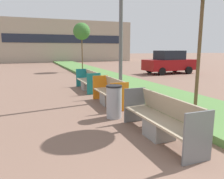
% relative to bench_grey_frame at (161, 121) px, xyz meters
% --- Properties ---
extents(planter_grass_strip, '(2.80, 120.00, 0.18)m').
position_rel_bench_grey_frame_xyz_m(planter_grass_strip, '(2.26, 8.36, -0.29)').
color(planter_grass_strip, '#568442').
rests_on(planter_grass_strip, ground).
extents(building_backdrop, '(21.12, 6.75, 6.32)m').
position_rel_bench_grey_frame_xyz_m(building_backdrop, '(3.06, 33.23, 2.78)').
color(building_backdrop, tan).
rests_on(building_backdrop, ground).
extents(bench_grey_frame, '(0.65, 2.45, 0.94)m').
position_rel_bench_grey_frame_xyz_m(bench_grey_frame, '(0.00, 0.00, 0.00)').
color(bench_grey_frame, gray).
rests_on(bench_grey_frame, ground).
extents(bench_orange_frame, '(0.65, 2.01, 0.94)m').
position_rel_bench_grey_frame_xyz_m(bench_orange_frame, '(-0.01, 3.25, -0.01)').
color(bench_orange_frame, gray).
rests_on(bench_orange_frame, ground).
extents(bench_teal_frame, '(0.65, 2.31, 0.94)m').
position_rel_bench_grey_frame_xyz_m(bench_teal_frame, '(-0.00, 6.30, -0.00)').
color(bench_teal_frame, gray).
rests_on(bench_teal_frame, ground).
extents(litter_bin, '(0.46, 0.46, 0.96)m').
position_rel_bench_grey_frame_xyz_m(litter_bin, '(-0.44, 1.73, 0.10)').
color(litter_bin, '#9EA0A5').
rests_on(litter_bin, ground).
extents(sapling_tree_far, '(1.48, 1.48, 4.24)m').
position_rel_bench_grey_frame_xyz_m(sapling_tree_far, '(1.87, 15.28, 3.10)').
color(sapling_tree_far, brown).
rests_on(sapling_tree_far, ground).
extents(parked_car_distant, '(4.29, 2.00, 1.86)m').
position_rel_bench_grey_frame_xyz_m(parked_car_distant, '(8.04, 10.98, 0.54)').
color(parked_car_distant, maroon).
rests_on(parked_car_distant, ground).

